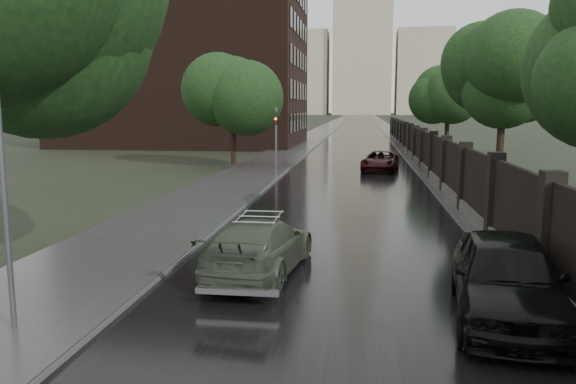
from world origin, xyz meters
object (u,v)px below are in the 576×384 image
at_px(tree_left_far, 233,89).
at_px(car_right_far, 380,161).
at_px(tree_right_b, 503,88).
at_px(car_right_near, 507,278).
at_px(traffic_light, 276,135).
at_px(lamp_post, 4,187).
at_px(tree_right_c, 448,95).
at_px(volga_sedan, 259,246).

height_order(tree_left_far, car_right_far, tree_left_far).
bearing_deg(tree_left_far, tree_right_b, -27.30).
bearing_deg(car_right_near, traffic_light, 116.47).
xyz_separation_m(tree_left_far, lamp_post, (2.60, -28.50, -2.57)).
bearing_deg(traffic_light, tree_left_far, 126.47).
height_order(car_right_near, car_right_far, car_right_near).
xyz_separation_m(tree_left_far, tree_right_c, (15.50, 10.00, -0.29)).
xyz_separation_m(tree_right_c, volga_sedan, (-9.30, -34.11, -4.28)).
bearing_deg(tree_right_c, tree_left_far, -147.17).
bearing_deg(car_right_far, lamp_post, -97.61).
bearing_deg(car_right_near, lamp_post, -160.55).
height_order(tree_right_c, car_right_far, tree_right_c).
bearing_deg(tree_right_c, volga_sedan, -105.25).
xyz_separation_m(volga_sedan, car_right_near, (5.20, -2.41, 0.15)).
distance_m(volga_sedan, car_right_near, 5.74).
relative_size(tree_right_b, lamp_post, 1.37).
relative_size(lamp_post, traffic_light, 1.28).
distance_m(tree_right_c, lamp_post, 40.67).
bearing_deg(lamp_post, tree_right_b, 57.82).
distance_m(tree_right_b, car_right_near, 19.41).
relative_size(tree_right_c, traffic_light, 1.75).
relative_size(traffic_light, car_right_near, 0.83).
height_order(traffic_light, car_right_far, traffic_light).
relative_size(lamp_post, car_right_near, 1.06).
distance_m(traffic_light, car_right_far, 7.31).
distance_m(traffic_light, volga_sedan, 19.34).
xyz_separation_m(tree_right_b, traffic_light, (-11.80, 2.99, -2.55)).
distance_m(car_right_near, car_right_far, 25.17).
height_order(tree_right_b, lamp_post, tree_right_b).
bearing_deg(tree_left_far, tree_right_c, 32.83).
height_order(tree_left_far, volga_sedan, tree_left_far).
xyz_separation_m(tree_left_far, car_right_far, (9.81, -1.40, -4.61)).
relative_size(tree_right_b, car_right_near, 1.45).
height_order(tree_right_c, lamp_post, tree_right_c).
bearing_deg(car_right_near, tree_left_far, 120.04).
bearing_deg(car_right_far, tree_right_b, -41.97).
distance_m(tree_left_far, tree_right_c, 18.45).
bearing_deg(car_right_far, tree_left_far, 179.18).
bearing_deg(car_right_far, volga_sedan, -91.75).
bearing_deg(traffic_light, lamp_post, -92.68).
xyz_separation_m(tree_right_b, volga_sedan, (-9.30, -16.11, -4.28)).
xyz_separation_m(tree_right_c, car_right_far, (-5.69, -11.40, -4.32)).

